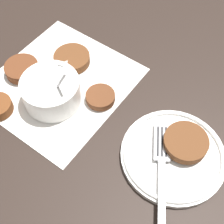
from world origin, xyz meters
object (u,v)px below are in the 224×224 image
sauce_bowl (52,92)px  fritter_on_plate (186,142)px  serving_plate (173,155)px  fork (162,162)px

sauce_bowl → fritter_on_plate: bearing=-88.9°
serving_plate → fork: size_ratio=0.98×
fritter_on_plate → fork: 0.06m
sauce_bowl → fork: 0.25m
sauce_bowl → fritter_on_plate: 0.27m
serving_plate → fritter_on_plate: fritter_on_plate is taller
serving_plate → fork: 0.03m
sauce_bowl → serving_plate: bearing=-94.1°
serving_plate → fritter_on_plate: (0.02, -0.01, 0.02)m
serving_plate → fritter_on_plate: 0.03m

